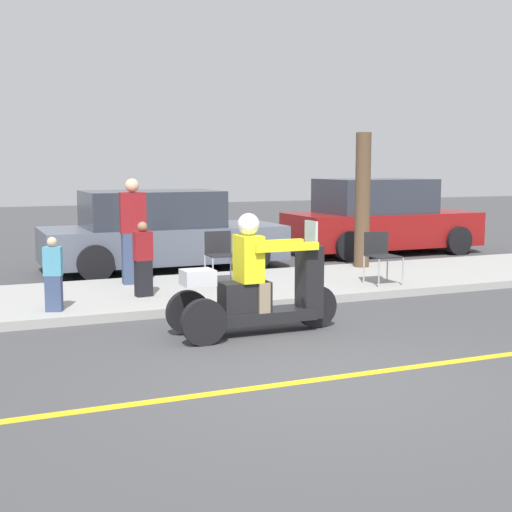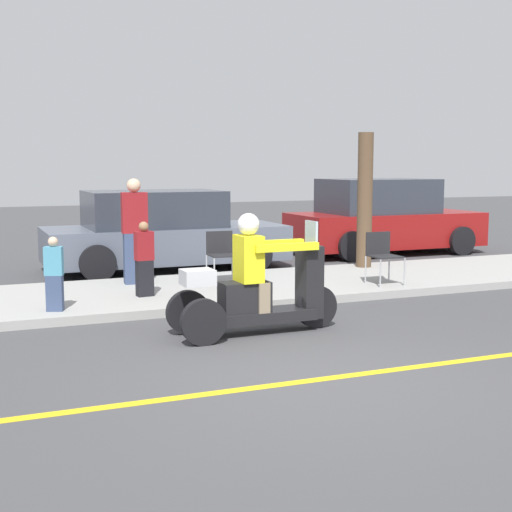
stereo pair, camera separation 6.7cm
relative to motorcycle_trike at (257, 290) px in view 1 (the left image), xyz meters
name	(u,v)px [view 1 (the left image)]	position (x,y,z in m)	size (l,w,h in m)	color
ground_plane	(324,379)	(-0.14, -1.94, -0.53)	(60.00, 60.00, 0.00)	#424244
lane_stripe	(336,377)	(-0.01, -1.94, -0.52)	(24.00, 0.12, 0.01)	gold
sidewalk_strip	(180,293)	(-0.14, 2.66, -0.47)	(28.00, 2.80, 0.12)	#9E9E99
motorcycle_trike	(257,290)	(0.00, 0.00, 0.00)	(2.10, 0.68, 1.45)	black
spectator_by_tree	(53,276)	(-2.13, 1.69, 0.06)	(0.26, 0.21, 0.97)	#38476B
spectator_far_back	(133,233)	(-0.67, 3.43, 0.40)	(0.42, 0.28, 1.67)	#38476B
spectator_with_child	(143,260)	(-0.80, 2.28, 0.12)	(0.27, 0.18, 1.08)	black
folding_chair_curbside	(220,251)	(0.64, 3.00, 0.10)	(0.48, 0.48, 0.82)	#A5A8AD
folding_chair_set_back	(380,252)	(2.95, 1.90, 0.10)	(0.47, 0.47, 0.82)	#A5A8AD
parked_car_lot_right	(160,233)	(0.34, 5.52, 0.19)	(4.54, 2.05, 1.52)	slate
parked_car_lot_left	(380,219)	(5.61, 6.02, 0.26)	(4.32, 2.03, 1.69)	maroon
tree_trunk	(363,200)	(3.68, 3.64, 0.83)	(0.28, 0.28, 2.47)	brown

